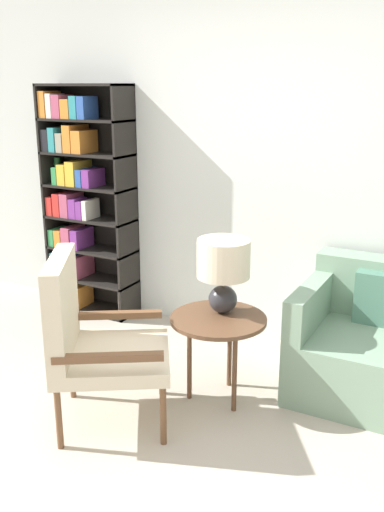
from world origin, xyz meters
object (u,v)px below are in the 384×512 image
Objects in this scene: bookshelf at (81,198)px; side_table at (218,325)px; armchair at (88,333)px; table_lamp at (223,266)px.

bookshelf reaches higher than side_table.
armchair is 1.70× the size of side_table.
armchair is at bearing -50.86° from bookshelf.
table_lamp reaches higher than armchair.
bookshelf is 1.81m from table_lamp.
armchair is 0.78m from side_table.
side_table is (0.54, 0.56, -0.06)m from armchair.
table_lamp is at bearing -23.97° from bookshelf.
armchair reaches higher than side_table.
bookshelf is 1.90× the size of armchair.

